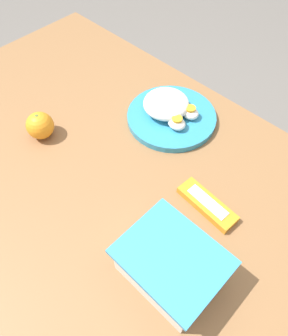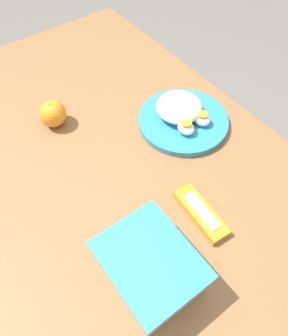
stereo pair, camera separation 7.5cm
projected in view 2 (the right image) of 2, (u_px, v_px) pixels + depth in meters
ground_plane at (128, 274)px, 1.42m from camera, size 10.00×10.00×0.00m
table at (117, 185)px, 0.86m from camera, size 1.30×0.81×0.77m
food_container at (150, 269)px, 0.61m from camera, size 0.19×0.15×0.09m
orange_fruit at (53, 114)px, 0.86m from camera, size 0.07×0.07×0.07m
rice_plate at (182, 116)px, 0.87m from camera, size 0.24×0.24×0.07m
candy_bar at (201, 213)px, 0.71m from camera, size 0.15×0.06×0.02m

